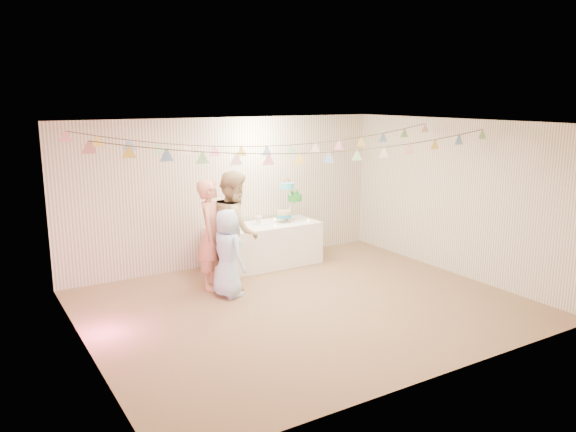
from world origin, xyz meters
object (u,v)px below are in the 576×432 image
person_adult_a (211,234)px  person_child (228,253)px  cake_stand (289,201)px  person_adult_b (235,229)px  table (264,245)px

person_adult_a → person_child: 0.50m
cake_stand → person_adult_a: (-1.82, -0.67, -0.25)m
person_adult_a → person_child: person_adult_a is taller
person_adult_a → person_adult_b: person_adult_b is taller
cake_stand → person_adult_a: person_adult_a is taller
table → cake_stand: cake_stand is taller
cake_stand → person_child: (-1.76, -1.13, -0.44)m
cake_stand → person_adult_a: size_ratio=0.42×
cake_stand → person_adult_b: 1.65m
person_adult_a → person_child: size_ratio=1.29×
person_child → person_adult_a: bearing=-2.5°
table → person_adult_b: 1.27m
table → cake_stand: (0.55, 0.05, 0.74)m
person_adult_a → cake_stand: bearing=-34.9°
table → person_adult_b: size_ratio=1.09×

